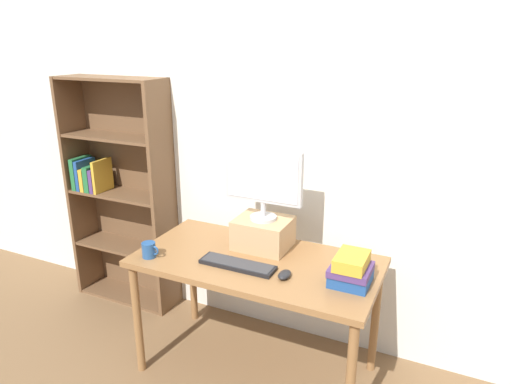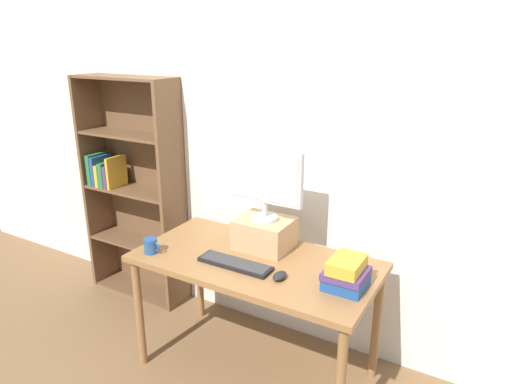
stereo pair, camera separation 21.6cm
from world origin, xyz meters
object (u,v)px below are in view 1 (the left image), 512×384
coffee_mug (149,250)px  computer_mouse (285,275)px  book_stack (351,270)px  riser_box (263,233)px  bookshelf_unit (120,191)px  keyboard (238,265)px  desk (256,272)px  computer_monitor (263,180)px

coffee_mug → computer_mouse: bearing=7.6°
book_stack → riser_box: bearing=160.3°
bookshelf_unit → book_stack: (1.89, -0.42, -0.03)m
keyboard → book_stack: bearing=7.8°
riser_box → coffee_mug: (-0.54, -0.41, -0.05)m
computer_mouse → book_stack: bearing=15.2°
keyboard → computer_mouse: bearing=-1.2°
bookshelf_unit → keyboard: bearing=-21.8°
desk → book_stack: size_ratio=6.32×
desk → coffee_mug: bearing=-157.5°
riser_box → computer_mouse: (0.26, -0.30, -0.07)m
bookshelf_unit → riser_box: 1.31m
riser_box → computer_mouse: size_ratio=3.13×
computer_mouse → bookshelf_unit: bearing=161.7°
bookshelf_unit → coffee_mug: bearing=-39.6°
bookshelf_unit → keyboard: size_ratio=3.96×
bookshelf_unit → riser_box: size_ratio=5.33×
coffee_mug → riser_box: bearing=37.1°
riser_box → book_stack: size_ratio=1.46×
coffee_mug → desk: bearing=22.5°
desk → computer_monitor: 0.54m
computer_mouse → coffee_mug: bearing=-172.4°
book_stack → computer_monitor: bearing=160.5°
computer_mouse → coffee_mug: size_ratio=0.95×
computer_mouse → desk: bearing=149.9°
riser_box → computer_mouse: 0.41m
coffee_mug → bookshelf_unit: bearing=140.4°
riser_box → keyboard: 0.31m
riser_box → bookshelf_unit: bearing=170.8°
computer_monitor → computer_mouse: bearing=-49.0°
desk → riser_box: 0.25m
desk → bookshelf_unit: size_ratio=0.81×
riser_box → coffee_mug: bearing=-142.9°
computer_monitor → book_stack: size_ratio=2.16×
riser_box → coffee_mug: size_ratio=2.96×
desk → coffee_mug: size_ratio=12.83×
computer_mouse → book_stack: 0.35m
keyboard → computer_monitor: bearing=85.5°
riser_box → computer_monitor: size_ratio=0.68×
book_stack → computer_mouse: bearing=-164.8°
desk → book_stack: bearing=-4.2°
book_stack → bookshelf_unit: bearing=167.4°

